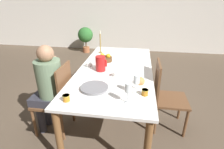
{
  "coord_description": "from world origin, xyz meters",
  "views": [
    {
      "loc": [
        0.29,
        -2.19,
        1.68
      ],
      "look_at": [
        0.0,
        -0.31,
        0.8
      ],
      "focal_mm": 28.0,
      "sensor_mm": 36.0,
      "label": 1
    }
  ],
  "objects_px": {
    "person_seated": "(48,83)",
    "fruit_bowl": "(105,58)",
    "chair_person_side": "(57,98)",
    "candlestick_tall": "(100,44)",
    "red_pitcher": "(101,63)",
    "bread_plate": "(140,82)",
    "wine_glass_juice": "(128,89)",
    "teacup_near_person": "(116,75)",
    "teacup_across": "(89,65)",
    "jam_jar_amber": "(66,98)",
    "chair_opposite": "(165,95)",
    "potted_plant": "(85,36)",
    "wine_glass_water": "(137,80)",
    "jam_jar_red": "(145,92)",
    "serving_tray": "(94,88)"
  },
  "relations": [
    {
      "from": "teacup_near_person",
      "to": "person_seated",
      "type": "bearing_deg",
      "value": -166.03
    },
    {
      "from": "chair_opposite",
      "to": "candlestick_tall",
      "type": "bearing_deg",
      "value": -128.58
    },
    {
      "from": "person_seated",
      "to": "jam_jar_amber",
      "type": "xyz_separation_m",
      "value": [
        0.41,
        -0.41,
        0.09
      ]
    },
    {
      "from": "teacup_near_person",
      "to": "teacup_across",
      "type": "relative_size",
      "value": 1.0
    },
    {
      "from": "person_seated",
      "to": "teacup_across",
      "type": "relative_size",
      "value": 8.59
    },
    {
      "from": "teacup_across",
      "to": "jam_jar_amber",
      "type": "height_order",
      "value": "jam_jar_amber"
    },
    {
      "from": "person_seated",
      "to": "fruit_bowl",
      "type": "bearing_deg",
      "value": -38.39
    },
    {
      "from": "bread_plate",
      "to": "jam_jar_red",
      "type": "bearing_deg",
      "value": -77.7
    },
    {
      "from": "chair_person_side",
      "to": "candlestick_tall",
      "type": "distance_m",
      "value": 1.22
    },
    {
      "from": "serving_tray",
      "to": "bread_plate",
      "type": "height_order",
      "value": "bread_plate"
    },
    {
      "from": "wine_glass_water",
      "to": "potted_plant",
      "type": "relative_size",
      "value": 0.27
    },
    {
      "from": "potted_plant",
      "to": "teacup_across",
      "type": "bearing_deg",
      "value": -72.19
    },
    {
      "from": "chair_opposite",
      "to": "jam_jar_amber",
      "type": "distance_m",
      "value": 1.28
    },
    {
      "from": "person_seated",
      "to": "fruit_bowl",
      "type": "relative_size",
      "value": 5.6
    },
    {
      "from": "chair_person_side",
      "to": "teacup_across",
      "type": "height_order",
      "value": "chair_person_side"
    },
    {
      "from": "red_pitcher",
      "to": "jam_jar_amber",
      "type": "height_order",
      "value": "red_pitcher"
    },
    {
      "from": "teacup_near_person",
      "to": "serving_tray",
      "type": "height_order",
      "value": "teacup_near_person"
    },
    {
      "from": "chair_opposite",
      "to": "jam_jar_red",
      "type": "relative_size",
      "value": 13.4
    },
    {
      "from": "person_seated",
      "to": "wine_glass_water",
      "type": "relative_size",
      "value": 5.58
    },
    {
      "from": "red_pitcher",
      "to": "serving_tray",
      "type": "relative_size",
      "value": 0.66
    },
    {
      "from": "chair_person_side",
      "to": "serving_tray",
      "type": "height_order",
      "value": "chair_person_side"
    },
    {
      "from": "red_pitcher",
      "to": "teacup_across",
      "type": "xyz_separation_m",
      "value": [
        -0.19,
        0.1,
        -0.07
      ]
    },
    {
      "from": "red_pitcher",
      "to": "potted_plant",
      "type": "distance_m",
      "value": 3.3
    },
    {
      "from": "chair_opposite",
      "to": "wine_glass_water",
      "type": "distance_m",
      "value": 0.73
    },
    {
      "from": "wine_glass_juice",
      "to": "fruit_bowl",
      "type": "relative_size",
      "value": 0.99
    },
    {
      "from": "potted_plant",
      "to": "person_seated",
      "type": "bearing_deg",
      "value": -80.61
    },
    {
      "from": "teacup_across",
      "to": "fruit_bowl",
      "type": "bearing_deg",
      "value": 55.0
    },
    {
      "from": "red_pitcher",
      "to": "bread_plate",
      "type": "relative_size",
      "value": 0.89
    },
    {
      "from": "chair_person_side",
      "to": "candlestick_tall",
      "type": "relative_size",
      "value": 2.45
    },
    {
      "from": "teacup_near_person",
      "to": "fruit_bowl",
      "type": "relative_size",
      "value": 0.65
    },
    {
      "from": "jam_jar_red",
      "to": "jam_jar_amber",
      "type": "bearing_deg",
      "value": -163.28
    },
    {
      "from": "wine_glass_juice",
      "to": "teacup_near_person",
      "type": "height_order",
      "value": "wine_glass_juice"
    },
    {
      "from": "wine_glass_juice",
      "to": "candlestick_tall",
      "type": "distance_m",
      "value": 1.57
    },
    {
      "from": "chair_person_side",
      "to": "red_pitcher",
      "type": "xyz_separation_m",
      "value": [
        0.49,
        0.34,
        0.36
      ]
    },
    {
      "from": "teacup_across",
      "to": "potted_plant",
      "type": "distance_m",
      "value": 3.13
    },
    {
      "from": "potted_plant",
      "to": "teacup_near_person",
      "type": "bearing_deg",
      "value": -66.97
    },
    {
      "from": "jam_jar_red",
      "to": "person_seated",
      "type": "bearing_deg",
      "value": 170.68
    },
    {
      "from": "red_pitcher",
      "to": "wine_glass_juice",
      "type": "height_order",
      "value": "wine_glass_juice"
    },
    {
      "from": "red_pitcher",
      "to": "fruit_bowl",
      "type": "bearing_deg",
      "value": 91.38
    },
    {
      "from": "person_seated",
      "to": "candlestick_tall",
      "type": "relative_size",
      "value": 3.08
    },
    {
      "from": "chair_person_side",
      "to": "jam_jar_red",
      "type": "relative_size",
      "value": 13.4
    },
    {
      "from": "chair_person_side",
      "to": "chair_opposite",
      "type": "bearing_deg",
      "value": -78.39
    },
    {
      "from": "jam_jar_amber",
      "to": "chair_person_side",
      "type": "bearing_deg",
      "value": 127.44
    },
    {
      "from": "serving_tray",
      "to": "jam_jar_red",
      "type": "distance_m",
      "value": 0.53
    },
    {
      "from": "chair_opposite",
      "to": "bread_plate",
      "type": "xyz_separation_m",
      "value": [
        -0.34,
        -0.26,
        0.29
      ]
    },
    {
      "from": "wine_glass_juice",
      "to": "teacup_across",
      "type": "distance_m",
      "value": 1.02
    },
    {
      "from": "jam_jar_red",
      "to": "chair_opposite",
      "type": "bearing_deg",
      "value": 58.68
    },
    {
      "from": "chair_person_side",
      "to": "teacup_across",
      "type": "xyz_separation_m",
      "value": [
        0.3,
        0.45,
        0.29
      ]
    },
    {
      "from": "candlestick_tall",
      "to": "potted_plant",
      "type": "xyz_separation_m",
      "value": [
        -0.99,
        2.32,
        -0.39
      ]
    },
    {
      "from": "jam_jar_amber",
      "to": "candlestick_tall",
      "type": "xyz_separation_m",
      "value": [
        0.0,
        1.52,
        0.12
      ]
    }
  ]
}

